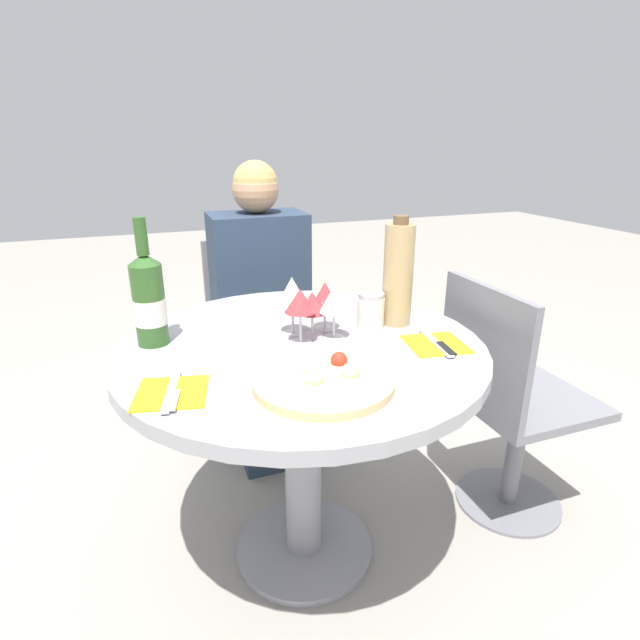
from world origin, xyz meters
The scene contains 16 objects.
ground_plane centered at (0.00, 0.00, 0.00)m, with size 12.00×12.00×0.00m, color gray.
dining_table centered at (0.00, 0.00, 0.58)m, with size 0.99×0.99×0.71m.
chair_behind_diner centered at (0.07, 0.82, 0.41)m, with size 0.40×0.40×0.83m.
seated_diner centered at (0.07, 0.67, 0.51)m, with size 0.37×0.48×1.16m.
chair_empty_side centered at (0.70, -0.04, 0.41)m, with size 0.40×0.40×0.83m.
pizza_large centered at (-0.03, -0.24, 0.72)m, with size 0.32×0.32×0.05m.
wine_bottle centered at (-0.37, 0.14, 0.84)m, with size 0.08×0.08×0.34m.
tall_carafe centered at (0.31, 0.05, 0.86)m, with size 0.09×0.09×0.32m.
sugar_shaker centered at (0.23, 0.05, 0.76)m, with size 0.08×0.08×0.10m.
wine_glass_back_right centered at (0.10, 0.08, 0.82)m, with size 0.08×0.08×0.14m.
wine_glass_front_left centered at (0.00, 0.01, 0.83)m, with size 0.08×0.08×0.15m.
wine_glass_center centered at (0.05, 0.04, 0.81)m, with size 0.08×0.08×0.13m.
wine_glass_back_left centered at (0.00, 0.08, 0.84)m, with size 0.08×0.08×0.17m.
wine_glass_front_right centered at (0.10, 0.01, 0.82)m, with size 0.08×0.08×0.15m.
place_setting_left centered at (-0.35, -0.17, 0.72)m, with size 0.18×0.19×0.01m.
place_setting_right centered at (0.33, -0.14, 0.72)m, with size 0.17×0.19×0.01m.
Camera 1 is at (-0.38, -1.18, 1.24)m, focal length 28.00 mm.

